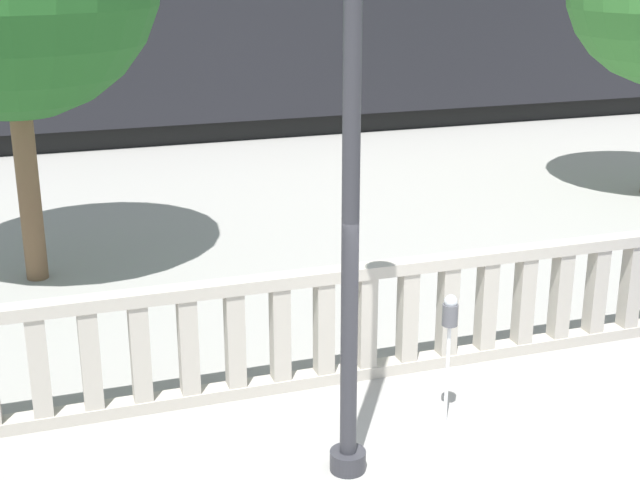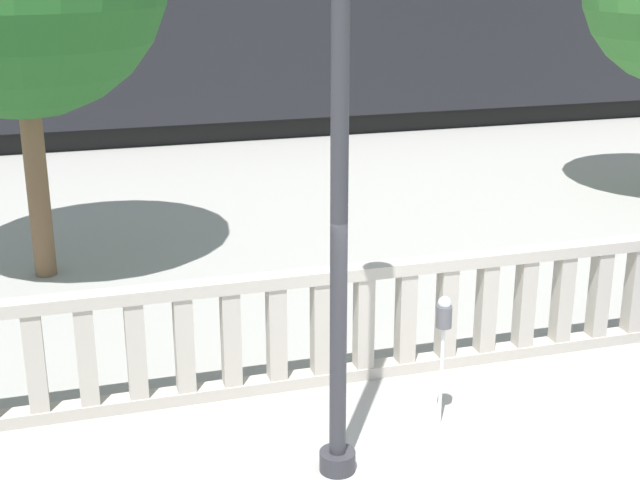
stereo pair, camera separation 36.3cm
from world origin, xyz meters
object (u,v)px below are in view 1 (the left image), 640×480
object	(u,v)px
parking_meter	(450,321)
train_far	(285,37)
train_near	(318,54)
lamppost	(351,137)

from	to	relation	value
parking_meter	train_far	world-z (taller)	train_far
parking_meter	train_near	world-z (taller)	train_near
lamppost	parking_meter	world-z (taller)	lamppost
parking_meter	train_near	size ratio (longest dim) A/B	0.05
lamppost	train_near	size ratio (longest dim) A/B	0.23
lamppost	parking_meter	distance (m)	2.55
lamppost	train_far	xyz separation A→B (m)	(5.97, 22.39, -1.36)
lamppost	train_far	distance (m)	23.21
train_far	parking_meter	bearing A→B (deg)	-102.05
train_near	train_far	distance (m)	6.05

